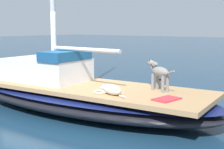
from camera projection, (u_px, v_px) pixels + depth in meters
ground_plane at (82, 110)px, 7.92m from camera, size 120.00×120.00×0.00m
sailboat_main at (81, 97)px, 7.87m from camera, size 3.23×7.45×0.66m
cabin_house at (48, 68)px, 8.35m from camera, size 1.61×2.35×0.84m
dog_white at (111, 89)px, 6.67m from camera, size 0.44×0.93×0.22m
dog_grey at (159, 72)px, 6.99m from camera, size 0.43×0.90×0.70m
deck_winch at (159, 83)px, 7.43m from camera, size 0.16×0.16×0.21m
coiled_rope at (101, 92)px, 6.81m from camera, size 0.32×0.32×0.04m
deck_towel at (167, 99)px, 6.16m from camera, size 0.61×0.44×0.03m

